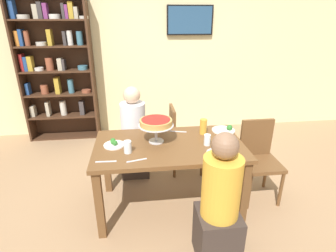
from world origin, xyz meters
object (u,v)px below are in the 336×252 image
chair_far_right (181,136)px  cutlery_fork_near (178,132)px  bookshelf (56,66)px  television (190,20)px  dining_table (169,153)px  cutlery_fork_far (137,160)px  diner_near_right (219,209)px  beer_glass_amber_tall (203,127)px  chair_head_east (258,156)px  water_glass_clear_spare (128,147)px  salad_plate_near_diner (225,130)px  salad_plate_far_diner (114,144)px  deep_dish_pizza_stand (156,124)px  diner_far_left (134,139)px  cutlery_knife_near (106,162)px  salad_plate_spare (219,152)px  water_glass_clear_near (162,127)px  water_glass_clear_far (207,140)px

chair_far_right → cutlery_fork_near: chair_far_right is taller
bookshelf → television: (2.11, 0.10, 0.65)m
dining_table → cutlery_fork_far: (-0.32, -0.29, 0.10)m
diner_near_right → beer_glass_amber_tall: 0.96m
bookshelf → chair_head_east: 3.23m
cutlery_fork_near → water_glass_clear_spare: bearing=53.1°
chair_far_right → salad_plate_near_diner: 0.67m
dining_table → salad_plate_far_diner: 0.55m
salad_plate_near_diner → cutlery_fork_near: size_ratio=1.38×
deep_dish_pizza_stand → beer_glass_amber_tall: (0.51, 0.14, -0.12)m
diner_far_left → cutlery_knife_near: (-0.23, -0.97, 0.25)m
beer_glass_amber_tall → cutlery_knife_near: bearing=-153.7°
deep_dish_pizza_stand → chair_head_east: bearing=1.6°
salad_plate_near_diner → cutlery_knife_near: size_ratio=1.38×
dining_table → deep_dish_pizza_stand: size_ratio=4.20×
diner_far_left → deep_dish_pizza_stand: diner_far_left is taller
bookshelf → cutlery_knife_near: size_ratio=12.29×
dining_table → cutlery_fork_near: (0.13, 0.28, 0.10)m
salad_plate_near_diner → television: bearing=91.6°
chair_head_east → cutlery_fork_near: (-0.86, 0.18, 0.26)m
chair_head_east → cutlery_fork_far: bearing=16.3°
salad_plate_far_diner → salad_plate_spare: bearing=-16.8°
television → diner_near_right: bearing=-95.7°
chair_far_right → cutlery_fork_far: 1.17m
dining_table → bookshelf: bookshelf is taller
chair_head_east → deep_dish_pizza_stand: 1.21m
chair_head_east → diner_near_right: bearing=49.2°
diner_far_left → salad_plate_spare: size_ratio=5.32×
television → salad_plate_far_diner: television is taller
chair_far_right → cutlery_fork_near: (-0.11, -0.43, 0.26)m
television → chair_head_east: 2.45m
salad_plate_near_diner → beer_glass_amber_tall: size_ratio=1.54×
water_glass_clear_near → water_glass_clear_far: (0.40, -0.39, 0.01)m
diner_near_right → water_glass_clear_far: 0.70m
dining_table → cutlery_fork_far: bearing=-138.2°
water_glass_clear_spare → television: bearing=66.2°
television → bookshelf: bearing=-177.4°
salad_plate_near_diner → water_glass_clear_spare: size_ratio=2.16×
diner_far_left → water_glass_clear_spare: diner_far_left is taller
deep_dish_pizza_stand → cutlery_fork_near: bearing=40.3°
dining_table → television: (0.59, 2.11, 1.20)m
water_glass_clear_spare → salad_plate_spare: bearing=-8.9°
beer_glass_amber_tall → diner_far_left: bearing=146.4°
salad_plate_far_diner → bookshelf: bearing=116.5°
chair_far_right → salad_plate_near_diner: chair_far_right is taller
water_glass_clear_near → cutlery_fork_far: bearing=-114.5°
salad_plate_far_diner → salad_plate_spare: 1.00m
water_glass_clear_spare → cutlery_fork_far: water_glass_clear_spare is taller
beer_glass_amber_tall → water_glass_clear_far: bearing=-95.6°
diner_near_right → cutlery_fork_far: (-0.63, 0.41, 0.25)m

